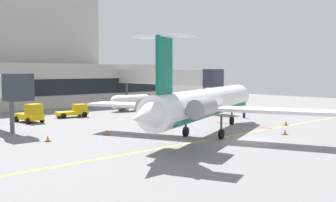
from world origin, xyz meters
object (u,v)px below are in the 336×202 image
at_px(regional_jet, 206,103).
at_px(fuel_tank, 131,102).
at_px(pushback_tractor, 31,114).
at_px(marshaller, 244,111).
at_px(belt_loader, 199,106).
at_px(baggage_tug, 75,111).

bearing_deg(regional_jet, fuel_tank, 67.90).
relative_size(pushback_tractor, marshaller, 2.15).
height_order(regional_jet, marshaller, regional_jet).
distance_m(belt_loader, marshaller, 9.36).
bearing_deg(belt_loader, marshaller, -97.77).
relative_size(pushback_tractor, belt_loader, 1.01).
relative_size(regional_jet, fuel_tank, 3.79).
xyz_separation_m(regional_jet, pushback_tractor, (-7.71, 21.27, -2.15)).
height_order(baggage_tug, pushback_tractor, pushback_tractor).
bearing_deg(fuel_tank, baggage_tug, -171.55).
height_order(baggage_tug, marshaller, marshaller).
distance_m(baggage_tug, marshaller, 22.67).
distance_m(regional_jet, fuel_tank, 26.36).
bearing_deg(pushback_tractor, belt_loader, -12.83).
distance_m(regional_jet, marshaller, 16.46).
bearing_deg(baggage_tug, fuel_tank, 8.45).
distance_m(baggage_tug, fuel_tank, 10.94).
bearing_deg(regional_jet, baggage_tug, 92.29).
height_order(pushback_tractor, fuel_tank, fuel_tank).
relative_size(belt_loader, fuel_tank, 0.55).
bearing_deg(regional_jet, pushback_tractor, 109.91).
xyz_separation_m(baggage_tug, fuel_tank, (10.81, 1.61, 0.58)).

